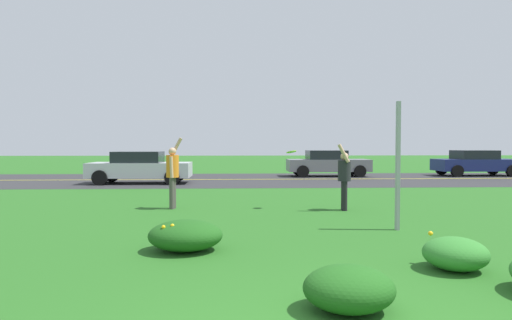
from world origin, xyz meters
TOP-DOWN VIEW (x-y plane):
  - ground_plane at (0.00, 9.26)m, footprint 120.00×120.00m
  - highway_strip at (0.00, 18.52)m, footprint 120.00×8.95m
  - highway_center_stripe at (0.00, 18.52)m, footprint 120.00×0.16m
  - daylily_clump_mid_center at (-1.69, 3.99)m, footprint 1.22×1.01m
  - daylily_clump_near_camera at (2.18, 2.73)m, footprint 0.88×0.83m
  - daylily_clump_mid_left at (0.31, 1.35)m, footprint 0.96×0.82m
  - sign_post_near_path at (2.43, 5.52)m, footprint 0.07×0.10m
  - person_thrower_orange_shirt at (-2.60, 8.68)m, footprint 0.43×0.50m
  - person_catcher_dark_shirt at (2.01, 8.18)m, footprint 0.41×0.50m
  - frisbee_lime at (0.64, 8.55)m, footprint 0.28×0.28m
  - car_silver_center_left at (-5.23, 16.50)m, footprint 4.50×2.00m
  - car_gray_center_right at (4.23, 20.53)m, footprint 4.50×2.00m
  - car_navy_rightmost at (12.71, 20.53)m, footprint 4.50×2.00m

SIDE VIEW (x-z plane):
  - ground_plane at x=0.00m, z-range 0.00..0.00m
  - highway_strip at x=0.00m, z-range 0.00..0.01m
  - highway_center_stripe at x=0.00m, z-range 0.01..0.01m
  - daylily_clump_near_camera at x=2.18m, z-range -0.01..0.47m
  - daylily_clump_mid_left at x=0.31m, z-range 0.00..0.48m
  - daylily_clump_mid_center at x=-1.69m, z-range 0.00..0.51m
  - car_silver_center_left at x=-5.23m, z-range 0.01..1.46m
  - car_gray_center_right at x=4.23m, z-range 0.01..1.46m
  - car_navy_rightmost at x=12.71m, z-range 0.01..1.46m
  - person_catcher_dark_shirt at x=2.01m, z-range 0.04..1.81m
  - person_thrower_orange_shirt at x=-2.60m, z-range 0.04..1.98m
  - sign_post_near_path at x=2.43m, z-range 0.00..2.62m
  - frisbee_lime at x=0.64m, z-range 1.50..1.61m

